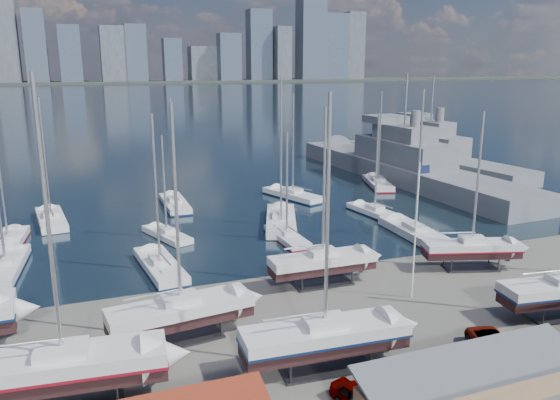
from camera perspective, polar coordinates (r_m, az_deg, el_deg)
name	(u,v)px	position (r m, az deg, el deg)	size (l,w,h in m)	color
ground	(347,319)	(41.51, 7.02, -12.25)	(1400.00, 1400.00, 0.00)	#605E59
water	(103,97)	(343.78, -17.99, 10.19)	(1400.00, 600.00, 0.40)	#172835
far_shore	(88,82)	(603.33, -19.39, 11.53)	(1400.00, 80.00, 2.20)	#2D332D
skyline	(77,43)	(597.03, -20.45, 15.08)	(639.14, 43.80, 107.69)	#475166
sailboat_cradle_1	(63,367)	(33.38, -21.70, -15.92)	(11.44, 4.22, 17.93)	#2D2D33
sailboat_cradle_2	(181,311)	(38.15, -10.30, -11.37)	(10.06, 3.92, 15.99)	#2D2D33
sailboat_cradle_3	(325,337)	(34.44, 4.72, -14.04)	(10.61, 3.54, 16.83)	#2D2D33
sailboat_cradle_4	(323,262)	(46.63, 4.47, -6.46)	(9.20, 2.70, 15.04)	#2D2D33
sailboat_cradle_6	(472,248)	(52.94, 19.40, -4.77)	(9.14, 4.91, 14.36)	#2D2D33
sailboat_moored_0	(6,268)	(55.75, -26.70, -6.38)	(3.70, 10.28, 15.05)	black
sailboat_moored_1	(9,244)	(62.88, -26.50, -4.16)	(3.64, 9.85, 14.39)	black
sailboat_moored_2	(51,221)	(70.00, -22.77, -2.02)	(3.99, 10.46, 15.41)	black
sailboat_moored_3	(160,268)	(51.17, -12.40, -6.93)	(3.79, 10.20, 14.90)	black
sailboat_moored_4	(167,235)	(60.41, -11.74, -3.62)	(4.56, 8.01, 11.67)	black
sailboat_moored_5	(175,205)	(73.14, -10.91, -0.52)	(2.91, 10.03, 14.95)	black
sailboat_moored_6	(287,238)	(58.39, 0.71, -3.96)	(2.47, 8.18, 12.15)	black
sailboat_moored_7	(281,223)	(63.73, 0.11, -2.40)	(7.22, 12.26, 17.89)	black
sailboat_moored_8	(293,196)	(76.62, 1.35, 0.39)	(6.14, 10.58, 15.27)	black
sailboat_moored_9	(415,234)	(61.27, 13.91, -3.50)	(3.52, 11.13, 16.64)	black
sailboat_moored_10	(375,213)	(68.98, 9.86, -1.35)	(3.63, 9.12, 13.26)	black
sailboat_moored_11	(378,184)	(85.63, 10.17, 1.62)	(5.65, 10.49, 15.10)	black
naval_ship_east	(402,170)	(91.15, 12.61, 3.12)	(11.14, 53.89, 18.82)	slate
naval_ship_west	(428,158)	(104.49, 15.23, 4.31)	(11.94, 43.85, 17.90)	slate
car_a	(362,399)	(31.73, 8.54, -19.87)	(1.57, 3.91, 1.33)	gray
car_b	(384,387)	(32.90, 10.78, -18.67)	(1.37, 3.92, 1.29)	gray
car_c	(496,346)	(38.86, 21.65, -14.02)	(2.21, 4.80, 1.33)	gray
car_d	(481,385)	(34.26, 20.25, -17.71)	(2.10, 5.18, 1.50)	gray
flagpole	(417,222)	(43.89, 14.11, -2.29)	(0.98, 0.12, 11.04)	white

